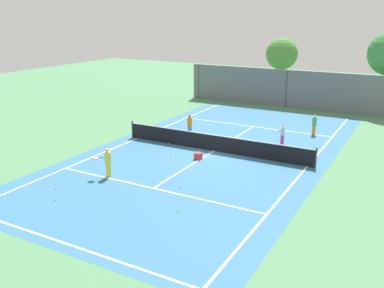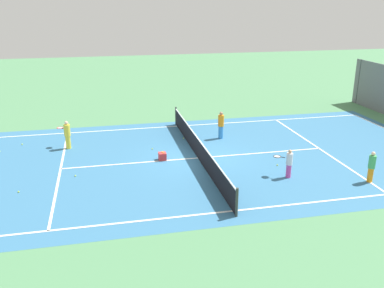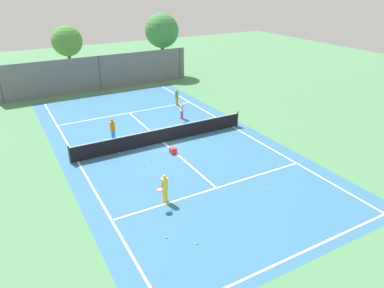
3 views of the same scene
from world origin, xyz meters
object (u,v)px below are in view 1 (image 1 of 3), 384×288
at_px(tennis_ball_4, 171,156).
at_px(tennis_ball_6, 169,144).
at_px(tennis_ball_2, 178,210).
at_px(tennis_ball_3, 262,140).
at_px(player_1, 282,134).
at_px(tennis_ball_5, 55,200).
at_px(ball_crate, 198,156).
at_px(tennis_ball_0, 56,188).
at_px(tennis_ball_1, 180,187).
at_px(player_3, 108,162).
at_px(player_0, 314,125).
at_px(player_2, 190,125).

bearing_deg(tennis_ball_4, tennis_ball_6, 125.14).
relative_size(tennis_ball_2, tennis_ball_3, 1.00).
bearing_deg(player_1, tennis_ball_5, -115.36).
bearing_deg(tennis_ball_5, tennis_ball_6, 90.36).
xyz_separation_m(ball_crate, tennis_ball_4, (-1.57, -0.29, -0.15)).
distance_m(ball_crate, tennis_ball_0, 7.87).
bearing_deg(tennis_ball_0, tennis_ball_4, 71.74).
distance_m(ball_crate, tennis_ball_1, 4.16).
xyz_separation_m(tennis_ball_0, tennis_ball_6, (0.84, 8.53, 0.00)).
relative_size(player_3, tennis_ball_6, 22.13).
height_order(player_0, player_2, player_2).
distance_m(player_0, tennis_ball_3, 4.02).
xyz_separation_m(player_3, tennis_ball_6, (-0.25, 6.10, -0.72)).
xyz_separation_m(player_1, tennis_ball_3, (-1.32, 0.10, -0.63)).
bearing_deg(ball_crate, tennis_ball_3, 69.54).
distance_m(player_2, player_3, 8.12).
bearing_deg(player_1, player_3, -121.89).
bearing_deg(player_0, player_3, -119.30).
distance_m(player_3, tennis_ball_0, 2.76).
distance_m(player_1, player_3, 11.13).
bearing_deg(tennis_ball_3, tennis_ball_2, -87.78).
height_order(player_0, tennis_ball_1, player_0).
distance_m(player_1, tennis_ball_0, 13.78).
distance_m(player_0, tennis_ball_5, 17.55).
height_order(player_2, tennis_ball_6, player_2).
bearing_deg(player_1, ball_crate, -122.90).
distance_m(tennis_ball_1, tennis_ball_4, 4.60).
height_order(player_0, tennis_ball_2, player_0).
height_order(tennis_ball_1, tennis_ball_6, same).
distance_m(player_0, player_2, 8.29).
bearing_deg(tennis_ball_5, tennis_ball_4, 80.35).
height_order(player_1, ball_crate, player_1).
distance_m(player_2, tennis_ball_6, 2.18).
relative_size(player_0, tennis_ball_5, 20.46).
relative_size(tennis_ball_1, tennis_ball_4, 1.00).
xyz_separation_m(player_2, player_3, (-0.10, -8.12, -0.02)).
bearing_deg(tennis_ball_6, tennis_ball_4, -54.86).
relative_size(tennis_ball_0, tennis_ball_5, 1.00).
height_order(tennis_ball_2, tennis_ball_5, same).
distance_m(tennis_ball_1, tennis_ball_3, 9.08).
distance_m(ball_crate, tennis_ball_3, 5.41).
height_order(tennis_ball_2, tennis_ball_3, same).
bearing_deg(player_3, tennis_ball_0, -114.21).
distance_m(tennis_ball_3, tennis_ball_5, 13.75).
height_order(player_0, tennis_ball_4, player_0).
bearing_deg(ball_crate, player_3, -120.75).
xyz_separation_m(player_0, player_1, (-1.19, -3.16, -0.03)).
relative_size(player_0, player_3, 0.92).
relative_size(player_2, tennis_ball_6, 22.86).
bearing_deg(tennis_ball_3, player_1, -4.35).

